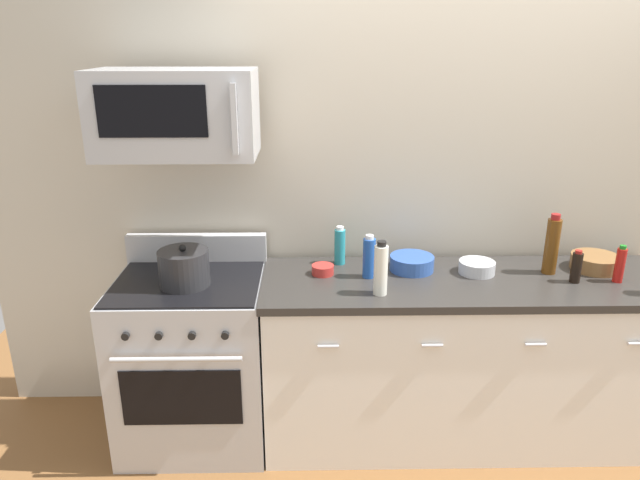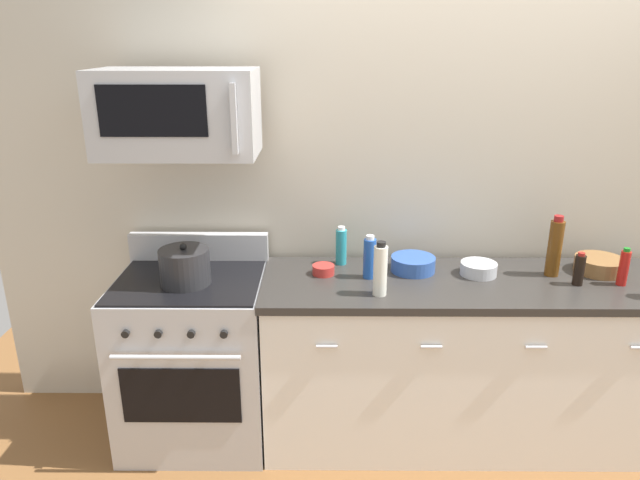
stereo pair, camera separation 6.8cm
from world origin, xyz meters
name	(u,v)px [view 1 (the left image)]	position (x,y,z in m)	size (l,w,h in m)	color
ground_plane	(456,430)	(0.00, 0.00, 0.00)	(6.25, 6.25, 0.00)	brown
back_wall	(457,178)	(0.00, 0.41, 1.35)	(5.21, 0.10, 2.70)	beige
counter_unit	(462,358)	(0.00, 0.00, 0.46)	(2.12, 0.66, 0.92)	white
range_oven	(194,359)	(-1.44, 0.00, 0.47)	(0.76, 0.69, 1.07)	#B7BABF
microwave	(176,113)	(-1.43, 0.05, 1.75)	(0.74, 0.44, 0.40)	#B7BABF
bottle_wine_amber	(552,245)	(0.43, 0.08, 1.07)	(0.07, 0.07, 0.32)	#59330F
bottle_soy_sauce_dark	(576,267)	(0.52, -0.05, 1.00)	(0.05, 0.05, 0.17)	black
bottle_vinegar_white	(381,269)	(-0.48, -0.17, 1.05)	(0.07, 0.07, 0.27)	silver
bottle_dish_soap	(340,246)	(-0.65, 0.23, 1.02)	(0.06, 0.06, 0.21)	teal
bottle_hot_sauce_red	(620,265)	(0.73, -0.05, 1.01)	(0.05, 0.05, 0.19)	#B21914
bottle_soda_blue	(369,257)	(-0.51, 0.04, 1.03)	(0.06, 0.06, 0.23)	#1E4CA5
bowl_steel_prep	(477,267)	(0.06, 0.08, 0.96)	(0.19, 0.19, 0.07)	#B2B5BA
bowl_blue_mixing	(412,263)	(-0.28, 0.13, 0.96)	(0.23, 0.23, 0.08)	#2D519E
bowl_red_small	(323,269)	(-0.75, 0.08, 0.95)	(0.11, 0.11, 0.05)	#B72D28
bowl_wooden_salad	(595,262)	(0.70, 0.12, 0.96)	(0.25, 0.25, 0.08)	brown
stockpot	(184,268)	(-1.44, -0.05, 1.01)	(0.25, 0.25, 0.21)	#262628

